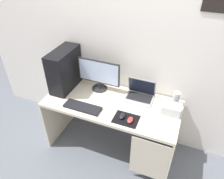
# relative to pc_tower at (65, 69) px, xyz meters

# --- Properties ---
(ground_plane) EXTENTS (8.00, 8.00, 0.00)m
(ground_plane) POSITION_rel_pc_tower_xyz_m (0.64, -0.08, -0.99)
(ground_plane) COLOR slate
(wall_back) EXTENTS (4.00, 0.05, 2.60)m
(wall_back) POSITION_rel_pc_tower_xyz_m (0.64, 0.30, 0.31)
(wall_back) COLOR silver
(wall_back) RESTS_ON ground_plane
(desk) EXTENTS (1.53, 0.68, 0.75)m
(desk) POSITION_rel_pc_tower_xyz_m (0.66, -0.09, -0.39)
(desk) COLOR beige
(desk) RESTS_ON ground_plane
(pc_tower) EXTENTS (0.21, 0.47, 0.49)m
(pc_tower) POSITION_rel_pc_tower_xyz_m (0.00, 0.00, 0.00)
(pc_tower) COLOR black
(pc_tower) RESTS_ON desk
(monitor) EXTENTS (0.52, 0.19, 0.39)m
(monitor) POSITION_rel_pc_tower_xyz_m (0.40, 0.10, -0.03)
(monitor) COLOR #232326
(monitor) RESTS_ON desk
(laptop) EXTENTS (0.33, 0.24, 0.24)m
(laptop) POSITION_rel_pc_tower_xyz_m (0.91, 0.12, -0.20)
(laptop) COLOR #9EA3A8
(laptop) RESTS_ON desk
(speaker) EXTENTS (0.08, 0.08, 0.16)m
(speaker) POSITION_rel_pc_tower_xyz_m (1.30, 0.15, -0.16)
(speaker) COLOR #B7BCC6
(speaker) RESTS_ON desk
(projector) EXTENTS (0.20, 0.14, 0.11)m
(projector) POSITION_rel_pc_tower_xyz_m (1.28, -0.01, -0.19)
(projector) COLOR #B7BCC6
(projector) RESTS_ON desk
(keyboard) EXTENTS (0.42, 0.14, 0.02)m
(keyboard) POSITION_rel_pc_tower_xyz_m (0.37, -0.29, -0.23)
(keyboard) COLOR black
(keyboard) RESTS_ON desk
(mousepad) EXTENTS (0.26, 0.20, 0.00)m
(mousepad) POSITION_rel_pc_tower_xyz_m (0.87, -0.28, -0.24)
(mousepad) COLOR black
(mousepad) RESTS_ON desk
(mouse_left) EXTENTS (0.06, 0.10, 0.03)m
(mouse_left) POSITION_rel_pc_tower_xyz_m (0.83, -0.27, -0.22)
(mouse_left) COLOR black
(mouse_left) RESTS_ON mousepad
(mouse_right) EXTENTS (0.06, 0.10, 0.03)m
(mouse_right) POSITION_rel_pc_tower_xyz_m (0.92, -0.30, -0.22)
(mouse_right) COLOR #B23333
(mouse_right) RESTS_ON mousepad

